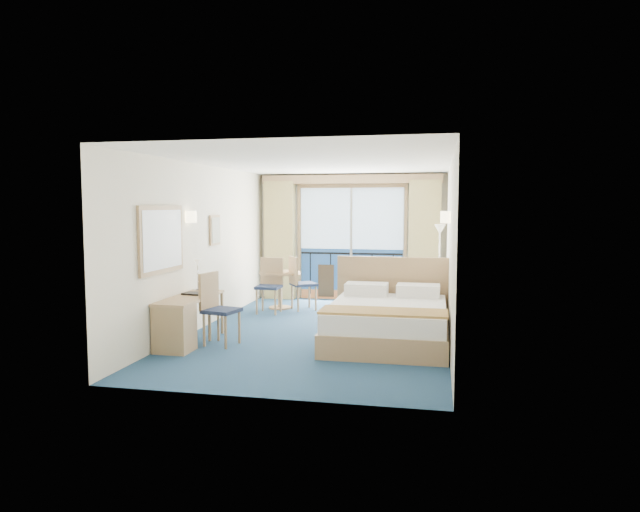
{
  "coord_description": "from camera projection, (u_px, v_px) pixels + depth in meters",
  "views": [
    {
      "loc": [
        1.82,
        -8.85,
        2.01
      ],
      "look_at": [
        -0.06,
        0.2,
        1.2
      ],
      "focal_mm": 32.0,
      "sensor_mm": 36.0,
      "label": 1
    }
  ],
  "objects": [
    {
      "name": "floor",
      "position": [
        321.0,
        332.0,
        9.17
      ],
      "size": [
        6.5,
        6.5,
        0.0
      ],
      "primitive_type": "plane",
      "color": "navy",
      "rests_on": "ground"
    },
    {
      "name": "room_walls",
      "position": [
        321.0,
        221.0,
        9.02
      ],
      "size": [
        4.04,
        6.54,
        2.72
      ],
      "color": "white",
      "rests_on": "ground"
    },
    {
      "name": "balcony_door",
      "position": [
        351.0,
        247.0,
        12.21
      ],
      "size": [
        2.36,
        0.03,
        2.52
      ],
      "color": "navy",
      "rests_on": "room_walls"
    },
    {
      "name": "curtain_left",
      "position": [
        280.0,
        240.0,
        12.37
      ],
      "size": [
        0.65,
        0.22,
        2.55
      ],
      "primitive_type": "cube",
      "color": "tan",
      "rests_on": "room_walls"
    },
    {
      "name": "curtain_right",
      "position": [
        425.0,
        242.0,
        11.74
      ],
      "size": [
        0.65,
        0.22,
        2.55
      ],
      "primitive_type": "cube",
      "color": "tan",
      "rests_on": "room_walls"
    },
    {
      "name": "pelmet",
      "position": [
        351.0,
        179.0,
        11.97
      ],
      "size": [
        3.8,
        0.25,
        0.18
      ],
      "primitive_type": "cube",
      "color": "tan",
      "rests_on": "room_walls"
    },
    {
      "name": "mirror",
      "position": [
        162.0,
        239.0,
        7.97
      ],
      "size": [
        0.05,
        1.25,
        0.95
      ],
      "color": "tan",
      "rests_on": "room_walls"
    },
    {
      "name": "wall_print",
      "position": [
        215.0,
        230.0,
        9.87
      ],
      "size": [
        0.04,
        0.42,
        0.52
      ],
      "color": "tan",
      "rests_on": "room_walls"
    },
    {
      "name": "sconce_left",
      "position": [
        191.0,
        217.0,
        8.82
      ],
      "size": [
        0.18,
        0.18,
        0.18
      ],
      "primitive_type": "cylinder",
      "color": "#FFEAB2",
      "rests_on": "room_walls"
    },
    {
      "name": "sconce_right",
      "position": [
        447.0,
        217.0,
        8.47
      ],
      "size": [
        0.18,
        0.18,
        0.18
      ],
      "primitive_type": "cylinder",
      "color": "#FFEAB2",
      "rests_on": "room_walls"
    },
    {
      "name": "bed",
      "position": [
        388.0,
        320.0,
        8.42
      ],
      "size": [
        1.88,
        2.24,
        1.18
      ],
      "color": "tan",
      "rests_on": "ground"
    },
    {
      "name": "nightstand",
      "position": [
        433.0,
        307.0,
        9.81
      ],
      "size": [
        0.43,
        0.41,
        0.56
      ],
      "primitive_type": "cube",
      "color": "#A48157",
      "rests_on": "ground"
    },
    {
      "name": "phone",
      "position": [
        434.0,
        288.0,
        9.79
      ],
      "size": [
        0.23,
        0.21,
        0.08
      ],
      "primitive_type": "cube",
      "rotation": [
        0.0,
        0.0,
        -0.42
      ],
      "color": "white",
      "rests_on": "nightstand"
    },
    {
      "name": "armchair",
      "position": [
        404.0,
        299.0,
        10.16
      ],
      "size": [
        0.94,
        0.96,
        0.73
      ],
      "primitive_type": "imported",
      "rotation": [
        0.0,
        0.0,
        3.38
      ],
      "color": "#464955",
      "rests_on": "ground"
    },
    {
      "name": "floor_lamp",
      "position": [
        440.0,
        245.0,
        10.9
      ],
      "size": [
        0.23,
        0.23,
        1.67
      ],
      "color": "silver",
      "rests_on": "ground"
    },
    {
      "name": "desk",
      "position": [
        178.0,
        323.0,
        7.99
      ],
      "size": [
        0.51,
        1.48,
        0.69
      ],
      "color": "tan",
      "rests_on": "ground"
    },
    {
      "name": "desk_chair",
      "position": [
        216.0,
        304.0,
        8.28
      ],
      "size": [
        0.54,
        0.54,
        1.05
      ],
      "rotation": [
        0.0,
        0.0,
        1.36
      ],
      "color": "#1E2846",
      "rests_on": "ground"
    },
    {
      "name": "folder",
      "position": [
        194.0,
        294.0,
        8.54
      ],
      "size": [
        0.33,
        0.27,
        0.03
      ],
      "primitive_type": "cube",
      "rotation": [
        0.0,
        0.0,
        -0.18
      ],
      "color": "black",
      "rests_on": "desk"
    },
    {
      "name": "desk_lamp",
      "position": [
        198.0,
        268.0,
        8.85
      ],
      "size": [
        0.13,
        0.13,
        0.48
      ],
      "color": "silver",
      "rests_on": "desk"
    },
    {
      "name": "round_table",
      "position": [
        280.0,
        281.0,
        11.22
      ],
      "size": [
        0.81,
        0.81,
        0.73
      ],
      "color": "tan",
      "rests_on": "ground"
    },
    {
      "name": "table_chair_a",
      "position": [
        299.0,
        280.0,
        11.05
      ],
      "size": [
        0.63,
        0.63,
        1.04
      ],
      "rotation": [
        0.0,
        0.0,
        2.15
      ],
      "color": "#1E2846",
      "rests_on": "ground"
    },
    {
      "name": "table_chair_b",
      "position": [
        270.0,
        282.0,
        10.8
      ],
      "size": [
        0.45,
        0.46,
        1.04
      ],
      "rotation": [
        0.0,
        0.0,
        -0.0
      ],
      "color": "#1E2846",
      "rests_on": "ground"
    }
  ]
}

